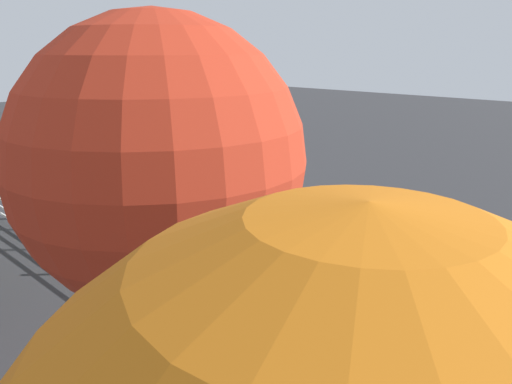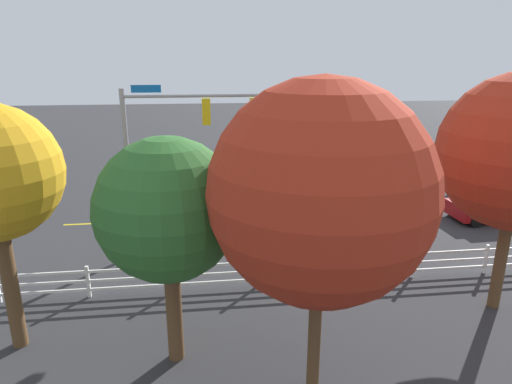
# 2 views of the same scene
# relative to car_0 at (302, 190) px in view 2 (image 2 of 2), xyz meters

# --- Properties ---
(ground_plane) EXTENTS (120.00, 120.00, 0.00)m
(ground_plane) POSITION_rel_car_0_xyz_m (2.39, 2.13, -0.71)
(ground_plane) COLOR #2D2D30
(lane_center_stripe) EXTENTS (28.00, 0.16, 0.01)m
(lane_center_stripe) POSITION_rel_car_0_xyz_m (-1.61, 2.13, -0.71)
(lane_center_stripe) COLOR gold
(lane_center_stripe) RESTS_ON ground_plane
(signal_assembly) EXTENTS (7.59, 0.37, 6.86)m
(signal_assembly) POSITION_rel_car_0_xyz_m (6.31, 6.09, 4.13)
(signal_assembly) COLOR gray
(signal_assembly) RESTS_ON ground_plane
(car_0) EXTENTS (4.13, 2.13, 1.49)m
(car_0) POSITION_rel_car_0_xyz_m (0.00, 0.00, 0.00)
(car_0) COLOR navy
(car_0) RESTS_ON ground_plane
(car_1) EXTENTS (4.75, 2.14, 1.44)m
(car_1) POSITION_rel_car_0_xyz_m (-11.44, 0.38, -0.00)
(car_1) COLOR silver
(car_1) RESTS_ON ground_plane
(car_2) EXTENTS (4.80, 2.03, 1.52)m
(car_2) POSITION_rel_car_0_xyz_m (-0.40, 4.19, 0.00)
(car_2) COLOR silver
(car_2) RESTS_ON ground_plane
(car_3) EXTENTS (4.07, 2.13, 1.37)m
(car_3) POSITION_rel_car_0_xyz_m (-8.74, 3.92, -0.05)
(car_3) COLOR maroon
(car_3) RESTS_ON ground_plane
(car_4) EXTENTS (4.17, 2.11, 1.24)m
(car_4) POSITION_rel_car_0_xyz_m (6.01, 4.04, -0.09)
(car_4) COLOR navy
(car_4) RESTS_ON ground_plane
(pedestrian) EXTENTS (0.44, 0.33, 1.69)m
(pedestrian) POSITION_rel_car_0_xyz_m (6.91, 4.96, 0.22)
(pedestrian) COLOR #191E3F
(pedestrian) RESTS_ON ground_plane
(white_rail_fence) EXTENTS (26.10, 0.10, 1.15)m
(white_rail_fence) POSITION_rel_car_0_xyz_m (-0.61, 9.36, -0.11)
(white_rail_fence) COLOR white
(white_rail_fence) RESTS_ON ground_plane
(tree_2) EXTENTS (3.61, 3.61, 6.08)m
(tree_2) POSITION_rel_car_0_xyz_m (6.40, 12.94, 3.53)
(tree_2) COLOR brown
(tree_2) RESTS_ON ground_plane
(tree_4) EXTENTS (4.93, 4.93, 7.53)m
(tree_4) POSITION_rel_car_0_xyz_m (3.02, 14.57, 4.35)
(tree_4) COLOR brown
(tree_4) RESTS_ON ground_plane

